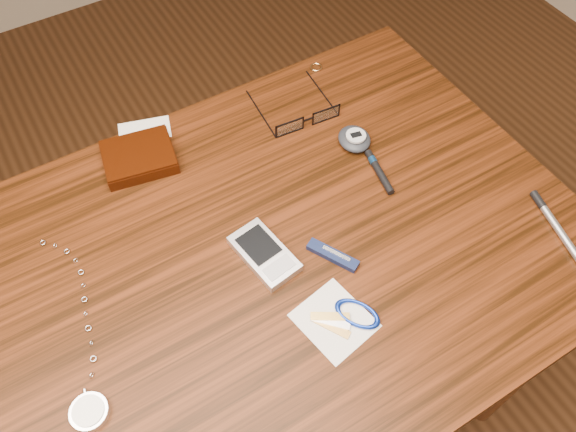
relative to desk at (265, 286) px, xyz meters
name	(u,v)px	position (x,y,z in m)	size (l,w,h in m)	color
ground	(273,401)	(0.00, 0.00, -0.65)	(3.80, 3.80, 0.00)	#472814
desk	(265,286)	(0.00, 0.00, 0.00)	(1.00, 0.70, 0.75)	#3D1909
wallet_and_card	(139,156)	(-0.09, 0.27, 0.11)	(0.15, 0.16, 0.03)	black
eyeglasses	(306,119)	(0.20, 0.20, 0.11)	(0.14, 0.14, 0.03)	black
gold_ring	(316,67)	(0.30, 0.32, 0.10)	(0.02, 0.02, 0.00)	#E3B06F
pocket_watch	(89,405)	(-0.30, -0.08, 0.11)	(0.09, 0.32, 0.02)	silver
pda_phone	(264,254)	(0.00, 0.00, 0.11)	(0.08, 0.12, 0.02)	silver
pedometer	(354,139)	(0.25, 0.12, 0.11)	(0.07, 0.07, 0.03)	#20222A
notepad_keys	(346,317)	(0.05, -0.15, 0.11)	(0.12, 0.12, 0.01)	silver
pocket_knife	(333,255)	(0.09, -0.06, 0.11)	(0.06, 0.08, 0.01)	#0E1639
silver_pen	(554,223)	(0.42, -0.19, 0.11)	(0.05, 0.15, 0.01)	#A9A9AD
black_blue_pen	(378,170)	(0.25, 0.04, 0.11)	(0.03, 0.09, 0.01)	black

